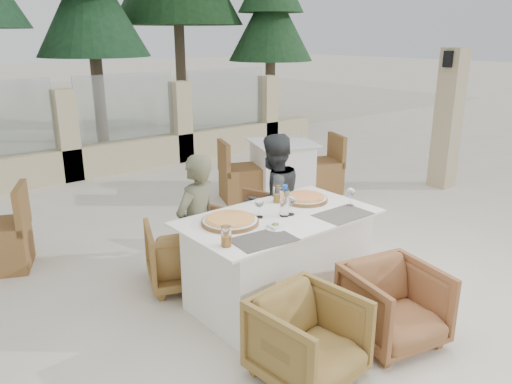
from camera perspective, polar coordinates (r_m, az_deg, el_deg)
ground at (r=4.34m, az=1.64°, el=-12.47°), size 80.00×80.00×0.00m
perimeter_wall_far at (r=8.15m, az=-20.86°, el=6.74°), size 10.00×0.34×1.60m
lantern_pillar at (r=7.77m, az=21.09°, el=7.73°), size 0.34×0.34×2.00m
pine_centre at (r=10.81m, az=-18.28°, el=18.48°), size 2.20×2.20×5.00m
pine_far_right at (r=12.27m, az=1.68°, el=17.93°), size 1.98×1.98×4.50m
dining_table at (r=4.19m, az=2.59°, el=-7.70°), size 1.60×0.90×0.77m
placemat_near_left at (r=3.58m, az=0.84°, el=-5.45°), size 0.48×0.34×0.00m
placemat_near_right at (r=4.13m, az=9.91°, el=-2.53°), size 0.45×0.30×0.00m
pizza_left at (r=3.87m, az=-2.98°, el=-3.23°), size 0.50×0.50×0.06m
pizza_right at (r=4.41m, az=5.63°, el=-0.70°), size 0.51×0.51×0.05m
water_bottle at (r=4.00m, az=3.28°, el=-0.98°), size 0.10×0.10×0.26m
wine_glass_centre at (r=3.98m, az=0.36°, el=-1.69°), size 0.09×0.09×0.18m
wine_glass_near at (r=4.05m, az=3.99°, el=-1.38°), size 0.08×0.08×0.18m
wine_glass_corner at (r=4.32m, az=10.76°, el=-0.42°), size 0.08×0.08×0.18m
beer_glass_left at (r=3.46m, az=-3.42°, el=-5.08°), size 0.09×0.09×0.15m
beer_glass_right at (r=4.35m, az=2.47°, el=-0.25°), size 0.10×0.10×0.15m
olive_dish at (r=3.77m, az=2.24°, el=-3.92°), size 0.12×0.12×0.04m
armchair_far_left at (r=4.56m, az=-8.33°, el=-6.99°), size 0.81×0.82×0.58m
armchair_far_right at (r=5.00m, az=-0.44°, el=-4.21°), size 0.85×0.86×0.63m
armchair_near_left at (r=3.38m, az=5.97°, el=-16.34°), size 0.67×0.69×0.58m
armchair_near_right at (r=3.85m, az=15.47°, el=-12.36°), size 0.75×0.76×0.58m
diner_left at (r=4.24m, az=-6.77°, el=-3.97°), size 0.53×0.43×1.25m
diner_right at (r=4.76m, az=1.97°, el=-1.07°), size 0.64×0.50×1.30m
bg_table_b at (r=6.96m, az=2.99°, el=2.67°), size 1.83×1.35×0.77m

